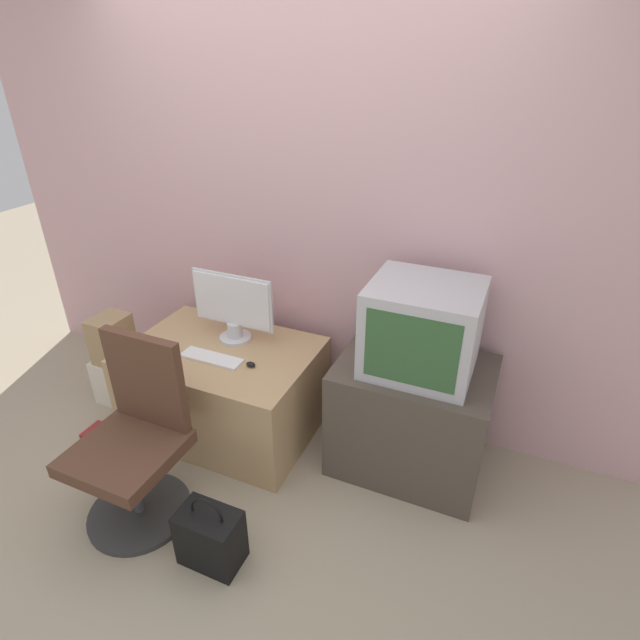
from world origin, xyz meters
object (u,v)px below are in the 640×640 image
handbag (210,537)px  main_monitor (233,307)px  cardboard_box_lower (121,379)px  book (101,433)px  keyboard (212,358)px  office_chair (136,446)px  crt_tv (423,328)px  mouse (251,364)px

handbag → main_monitor: bearing=114.0°
cardboard_box_lower → book: (0.13, -0.35, -0.14)m
book → cardboard_box_lower: bearing=110.1°
keyboard → office_chair: 0.63m
crt_tv → keyboard: bearing=-167.4°
mouse → handbag: size_ratio=0.14×
keyboard → book: bearing=-157.5°
handbag → book: handbag is taller
keyboard → crt_tv: crt_tv is taller
keyboard → cardboard_box_lower: 0.93m
book → crt_tv: bearing=16.5°
main_monitor → book: (-0.70, -0.54, -0.77)m
main_monitor → keyboard: (-0.00, -0.25, -0.21)m
cardboard_box_lower → book: size_ratio=1.62×
keyboard → cardboard_box_lower: size_ratio=1.18×
book → office_chair: bearing=-26.0°
mouse → cardboard_box_lower: size_ratio=0.17×
crt_tv → book: bearing=-163.5°
crt_tv → cardboard_box_lower: bearing=-174.6°
keyboard → office_chair: (-0.05, -0.60, -0.17)m
office_chair → book: (-0.64, 0.31, -0.40)m
crt_tv → cardboard_box_lower: size_ratio=1.73×
main_monitor → mouse: bearing=-43.6°
mouse → crt_tv: crt_tv is taller
main_monitor → keyboard: main_monitor is taller
main_monitor → mouse: (0.24, -0.23, -0.20)m
crt_tv → office_chair: 1.53m
office_chair → book: size_ratio=4.95×
crt_tv → book: size_ratio=2.80×
crt_tv → office_chair: size_ratio=0.57×
office_chair → crt_tv: bearing=36.1°
main_monitor → book: bearing=-142.6°
cardboard_box_lower → office_chair: bearing=-40.8°
keyboard → handbag: (0.44, -0.73, -0.43)m
handbag → keyboard: bearing=121.0°
handbag → office_chair: bearing=165.2°
office_chair → cardboard_box_lower: 1.05m
mouse → office_chair: office_chair is taller
keyboard → mouse: size_ratio=6.81×
mouse → cardboard_box_lower: bearing=177.6°
keyboard → handbag: 0.96m
main_monitor → keyboard: bearing=-91.1°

